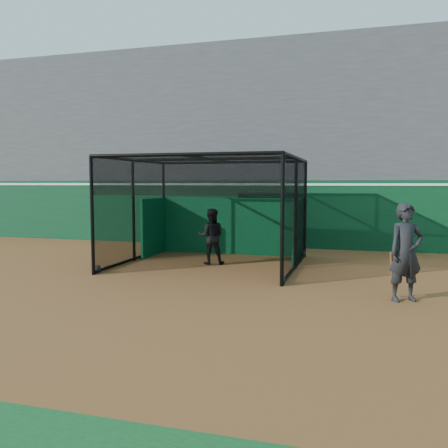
# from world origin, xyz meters

# --- Properties ---
(ground) EXTENTS (120.00, 120.00, 0.00)m
(ground) POSITION_xyz_m (0.00, 0.00, 0.00)
(ground) COLOR brown
(ground) RESTS_ON ground
(outfield_wall) EXTENTS (50.00, 0.50, 2.50)m
(outfield_wall) POSITION_xyz_m (0.00, 8.50, 1.29)
(outfield_wall) COLOR #0A3B1D
(outfield_wall) RESTS_ON ground
(grandstand) EXTENTS (50.00, 7.85, 8.95)m
(grandstand) POSITION_xyz_m (0.00, 12.27, 4.48)
(grandstand) COLOR #4C4C4F
(grandstand) RESTS_ON ground
(batting_cage) EXTENTS (5.07, 4.76, 3.10)m
(batting_cage) POSITION_xyz_m (-0.66, 4.05, 1.55)
(batting_cage) COLOR black
(batting_cage) RESTS_ON ground
(batter) EXTENTS (0.94, 0.82, 1.65)m
(batter) POSITION_xyz_m (-0.68, 4.14, 0.83)
(batter) COLOR black
(batter) RESTS_ON ground
(on_deck_player) EXTENTS (0.87, 0.76, 2.01)m
(on_deck_player) POSITION_xyz_m (4.47, 1.03, 1.00)
(on_deck_player) COLOR black
(on_deck_player) RESTS_ON ground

